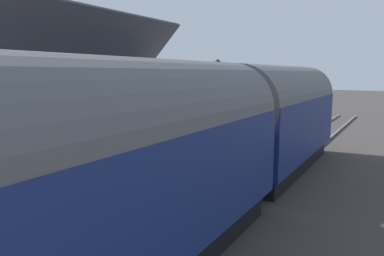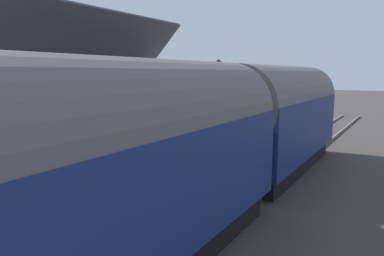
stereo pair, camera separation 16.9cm
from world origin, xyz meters
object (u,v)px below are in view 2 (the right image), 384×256
Objects in this scene: train at (238,131)px; planter_corner_building at (182,118)px; lamp_post_platform at (218,85)px; station_sign_board at (12,158)px; planter_edge_far at (157,126)px; bench_by_lamp at (237,117)px; station_building at (75,113)px; bench_mid_platform at (217,124)px.

train is 18.26× the size of planter_corner_building.
station_sign_board is (-9.13, 0.38, -1.36)m from lamp_post_platform.
planter_edge_far is at bearing 20.15° from station_sign_board.
station_sign_board is at bearing -175.25° from bench_by_lamp.
station_building is (-1.95, 5.22, 0.47)m from train.
planter_corner_building is at bearing 130.66° from bench_by_lamp.
planter_corner_building is at bearing 16.40° from station_sign_board.
planter_corner_building is (8.80, 1.35, -1.21)m from station_building.
bench_mid_platform is (5.91, 3.82, -0.78)m from train.
train is 4.46m from lamp_post_platform.
bench_mid_platform is 0.90× the size of station_sign_board.
station_building reaches higher than planter_edge_far.
bench_by_lamp is 14.72m from station_sign_board.
bench_mid_platform is 11.65m from station_sign_board.
station_sign_board is at bearing -147.95° from station_building.
train is 12.29× the size of bench_by_lamp.
bench_by_lamp is 1.49× the size of planter_corner_building.
lamp_post_platform reaches higher than station_sign_board.
train reaches higher than bench_mid_platform.
bench_mid_platform reaches higher than planter_edge_far.
station_building is 8.12× the size of planter_corner_building.
station_building is at bearing 174.16° from bench_by_lamp.
planter_edge_far is at bearing 150.76° from bench_by_lamp.
planter_corner_building is 0.60× the size of station_sign_board.
planter_corner_building is at bearing -1.01° from planter_edge_far.
train is at bearing -69.55° from station_building.
planter_edge_far is (-2.37, 0.04, -0.18)m from planter_corner_building.
lamp_post_platform is at bearing -129.84° from planter_corner_building.
planter_corner_building is 5.68m from lamp_post_platform.
bench_by_lamp is (10.92, -1.12, -1.24)m from station_building.
train is 6.37m from station_sign_board.
station_sign_board reaches higher than bench_mid_platform.
station_building is 6.73m from planter_edge_far.
planter_corner_building is at bearing 43.82° from train.
planter_edge_far is 4.79m from lamp_post_platform.
train is at bearing -144.06° from lamp_post_platform.
station_sign_board reaches higher than bench_by_lamp.
bench_mid_platform is (7.86, -1.41, -1.24)m from station_building.
planter_corner_building reaches higher than bench_by_lamp.
lamp_post_platform is (5.40, -2.72, 0.83)m from station_building.
planter_edge_far is (-4.49, 2.51, -0.15)m from bench_by_lamp.
planter_corner_building reaches higher than planter_edge_far.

